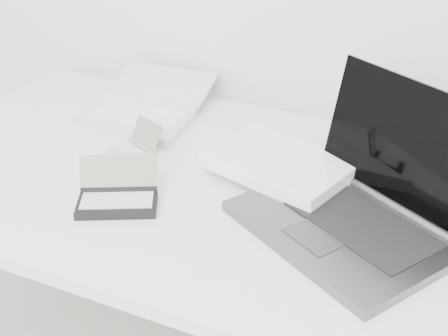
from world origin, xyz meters
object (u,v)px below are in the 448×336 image
at_px(laptop_large, 330,190).
at_px(netbook_open_white, 143,110).
at_px(palmtop_charcoal, 118,196).
at_px(desk, 244,206).

bearing_deg(laptop_large, netbook_open_white, -171.14).
bearing_deg(palmtop_charcoal, netbook_open_white, 87.30).
distance_m(desk, laptop_large, 0.20).
bearing_deg(netbook_open_white, laptop_large, -26.49).
bearing_deg(netbook_open_white, palmtop_charcoal, -70.98).
bearing_deg(netbook_open_white, desk, -34.85).
height_order(netbook_open_white, palmtop_charcoal, palmtop_charcoal).
relative_size(netbook_open_white, palmtop_charcoal, 1.89).
distance_m(laptop_large, palmtop_charcoal, 0.42).
bearing_deg(palmtop_charcoal, laptop_large, -4.22).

